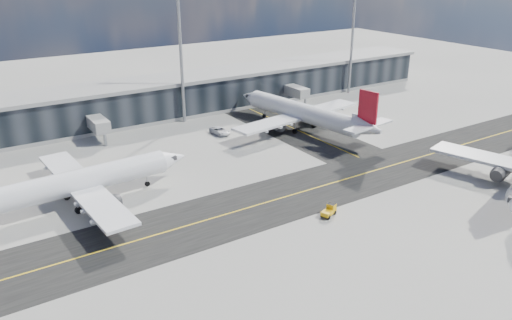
% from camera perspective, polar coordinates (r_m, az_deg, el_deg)
% --- Properties ---
extents(ground, '(300.00, 300.00, 0.00)m').
position_cam_1_polar(ground, '(77.21, 7.16, -4.71)').
color(ground, gray).
rests_on(ground, ground).
extents(taxiway_lanes, '(180.00, 63.00, 0.03)m').
position_cam_1_polar(taxiway_lanes, '(87.01, 4.68, -1.42)').
color(taxiway_lanes, black).
rests_on(taxiway_lanes, ground).
extents(terminal_concourse, '(152.00, 19.80, 8.80)m').
position_cam_1_polar(terminal_concourse, '(120.33, -9.65, 7.05)').
color(terminal_concourse, black).
rests_on(terminal_concourse, ground).
extents(floodlight_masts, '(102.50, 0.70, 28.90)m').
position_cam_1_polar(floodlight_masts, '(111.66, -8.59, 12.02)').
color(floodlight_masts, gray).
rests_on(floodlight_masts, ground).
extents(airliner_af, '(37.43, 31.91, 11.09)m').
position_cam_1_polar(airliner_af, '(78.59, -20.28, -2.54)').
color(airliner_af, white).
rests_on(airliner_af, ground).
extents(airliner_redtail, '(34.03, 39.75, 11.78)m').
position_cam_1_polar(airliner_redtail, '(107.57, 5.49, 5.37)').
color(airliner_redtail, white).
rests_on(airliner_redtail, ground).
extents(baggage_tug, '(2.90, 2.12, 1.65)m').
position_cam_1_polar(baggage_tug, '(73.05, 8.39, -5.69)').
color(baggage_tug, '#EFB10C').
rests_on(baggage_tug, ground).
extents(service_van, '(2.93, 5.50, 1.47)m').
position_cam_1_polar(service_van, '(105.88, -4.15, 3.35)').
color(service_van, white).
rests_on(service_van, ground).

